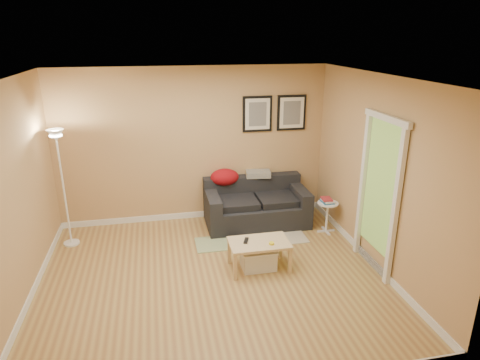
{
  "coord_description": "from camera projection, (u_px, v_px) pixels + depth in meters",
  "views": [
    {
      "loc": [
        -0.62,
        -4.81,
        3.08
      ],
      "look_at": [
        0.55,
        0.85,
        1.05
      ],
      "focal_mm": 31.37,
      "sensor_mm": 36.0,
      "label": 1
    }
  ],
  "objects": [
    {
      "name": "floor_lamp",
      "position": [
        64.0,
        192.0,
        6.2
      ],
      "size": [
        0.24,
        0.24,
        1.81
      ],
      "primitive_type": null,
      "color": "white",
      "rests_on": "ground"
    },
    {
      "name": "baseboard_back",
      "position": [
        196.0,
        214.0,
        7.4
      ],
      "size": [
        4.5,
        0.02,
        0.1
      ],
      "primitive_type": "cube",
      "color": "white",
      "rests_on": "ground"
    },
    {
      "name": "tape_roll",
      "position": [
        272.0,
        243.0,
        5.6
      ],
      "size": [
        0.07,
        0.07,
        0.03
      ],
      "primitive_type": "cylinder",
      "color": "yellow",
      "rests_on": "coffee_table"
    },
    {
      "name": "wall_left",
      "position": [
        12.0,
        200.0,
        4.72
      ],
      "size": [
        0.0,
        4.0,
        4.0
      ],
      "primitive_type": "plane",
      "rotation": [
        1.57,
        0.0,
        1.57
      ],
      "color": "tan",
      "rests_on": "ground"
    },
    {
      "name": "book_stack",
      "position": [
        327.0,
        200.0,
        6.72
      ],
      "size": [
        0.19,
        0.24,
        0.07
      ],
      "primitive_type": null,
      "rotation": [
        0.0,
        0.0,
        0.08
      ],
      "color": "teal",
      "rests_on": "side_table"
    },
    {
      "name": "sofa",
      "position": [
        257.0,
        203.0,
        7.06
      ],
      "size": [
        1.7,
        0.9,
        0.75
      ],
      "primitive_type": null,
      "color": "black",
      "rests_on": "ground"
    },
    {
      "name": "storage_bin",
      "position": [
        258.0,
        258.0,
        5.78
      ],
      "size": [
        0.47,
        0.35,
        0.29
      ],
      "primitive_type": null,
      "color": "white",
      "rests_on": "ground"
    },
    {
      "name": "side_table",
      "position": [
        327.0,
        217.0,
        6.8
      ],
      "size": [
        0.33,
        0.33,
        0.51
      ],
      "primitive_type": null,
      "color": "white",
      "rests_on": "ground"
    },
    {
      "name": "ceiling",
      "position": [
        208.0,
        78.0,
        4.72
      ],
      "size": [
        4.5,
        4.5,
        0.0
      ],
      "primitive_type": "plane",
      "rotation": [
        3.14,
        0.0,
        0.0
      ],
      "color": "white",
      "rests_on": "wall_back"
    },
    {
      "name": "coffee_table",
      "position": [
        259.0,
        255.0,
        5.75
      ],
      "size": [
        0.84,
        0.54,
        0.41
      ],
      "primitive_type": null,
      "rotation": [
        0.0,
        0.0,
        0.05
      ],
      "color": "#D9BA84",
      "rests_on": "ground"
    },
    {
      "name": "wall_back",
      "position": [
        194.0,
        146.0,
        7.0
      ],
      "size": [
        4.5,
        0.0,
        4.5
      ],
      "primitive_type": "plane",
      "rotation": [
        1.57,
        0.0,
        0.0
      ],
      "color": "tan",
      "rests_on": "ground"
    },
    {
      "name": "wall_right",
      "position": [
        378.0,
        174.0,
        5.58
      ],
      "size": [
        0.0,
        4.0,
        4.0
      ],
      "primitive_type": "plane",
      "rotation": [
        1.57,
        0.0,
        -1.57
      ],
      "color": "tan",
      "rests_on": "ground"
    },
    {
      "name": "framed_print_right",
      "position": [
        291.0,
        113.0,
        7.13
      ],
      "size": [
        0.5,
        0.04,
        0.6
      ],
      "primitive_type": null,
      "color": "black",
      "rests_on": "wall_back"
    },
    {
      "name": "baseboard_right",
      "position": [
        367.0,
        257.0,
        6.0
      ],
      "size": [
        0.02,
        4.0,
        0.1
      ],
      "primitive_type": "cube",
      "color": "white",
      "rests_on": "ground"
    },
    {
      "name": "wall_front",
      "position": [
        245.0,
        272.0,
        3.3
      ],
      "size": [
        4.5,
        0.0,
        4.5
      ],
      "primitive_type": "plane",
      "rotation": [
        -1.57,
        0.0,
        0.0
      ],
      "color": "tan",
      "rests_on": "ground"
    },
    {
      "name": "doorway",
      "position": [
        378.0,
        198.0,
        5.53
      ],
      "size": [
        0.12,
        1.01,
        2.13
      ],
      "primitive_type": null,
      "color": "white",
      "rests_on": "ground"
    },
    {
      "name": "framed_print_left",
      "position": [
        257.0,
        114.0,
        7.02
      ],
      "size": [
        0.5,
        0.04,
        0.6
      ],
      "primitive_type": null,
      "color": "black",
      "rests_on": "wall_back"
    },
    {
      "name": "red_throw",
      "position": [
        225.0,
        177.0,
        7.11
      ],
      "size": [
        0.48,
        0.36,
        0.28
      ],
      "primitive_type": null,
      "color": "maroon",
      "rests_on": "sofa"
    },
    {
      "name": "plaid_throw",
      "position": [
        258.0,
        174.0,
        7.25
      ],
      "size": [
        0.45,
        0.32,
        0.1
      ],
      "primitive_type": null,
      "rotation": [
        0.0,
        0.0,
        -0.14
      ],
      "color": "tan",
      "rests_on": "sofa"
    },
    {
      "name": "green_runner",
      "position": [
        218.0,
        243.0,
        6.48
      ],
      "size": [
        0.7,
        0.5,
        0.01
      ],
      "primitive_type": "cube",
      "color": "#668C4C",
      "rests_on": "ground"
    },
    {
      "name": "area_rug",
      "position": [
        264.0,
        234.0,
        6.78
      ],
      "size": [
        1.25,
        0.85,
        0.01
      ],
      "primitive_type": "cube",
      "color": "beige",
      "rests_on": "ground"
    },
    {
      "name": "baseboard_left",
      "position": [
        32.0,
        295.0,
        5.14
      ],
      "size": [
        0.02,
        4.0,
        0.1
      ],
      "primitive_type": "cube",
      "color": "white",
      "rests_on": "ground"
    },
    {
      "name": "remote_control",
      "position": [
        246.0,
        241.0,
        5.69
      ],
      "size": [
        0.1,
        0.17,
        0.02
      ],
      "primitive_type": "cube",
      "rotation": [
        0.0,
        0.0,
        -0.36
      ],
      "color": "black",
      "rests_on": "coffee_table"
    },
    {
      "name": "floor",
      "position": [
        213.0,
        278.0,
        5.58
      ],
      "size": [
        4.5,
        4.5,
        0.0
      ],
      "primitive_type": "plane",
      "color": "#AE8D4A",
      "rests_on": "ground"
    }
  ]
}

